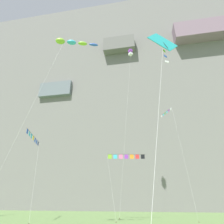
% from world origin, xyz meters
% --- Properties ---
extents(cliff_face, '(180.00, 34.63, 72.80)m').
position_xyz_m(cliff_face, '(0.02, 63.78, 36.42)').
color(cliff_face, slate).
rests_on(cliff_face, ground).
extents(kite_banner_mid_center, '(2.01, 7.70, 17.28)m').
position_xyz_m(kite_banner_mid_center, '(10.26, 33.66, 15.37)').
color(kite_banner_mid_center, black).
rests_on(kite_banner_mid_center, ground).
extents(kite_box_low_left, '(3.33, 1.59, 31.81)m').
position_xyz_m(kite_box_low_left, '(4.20, 32.52, 30.93)').
color(kite_box_low_left, purple).
rests_on(kite_box_low_left, ground).
extents(kite_banner_mid_right, '(5.64, 3.38, 8.56)m').
position_xyz_m(kite_banner_mid_right, '(2.82, 29.51, 8.11)').
color(kite_banner_mid_right, black).
rests_on(kite_banner_mid_right, ground).
extents(kite_diamond_near_cliff, '(3.64, 6.01, 15.14)m').
position_xyz_m(kite_diamond_near_cliff, '(7.61, 13.51, 13.69)').
color(kite_diamond_near_cliff, teal).
rests_on(kite_diamond_near_cliff, ground).
extents(kite_banner_front_field, '(3.57, 6.47, 10.79)m').
position_xyz_m(kite_banner_front_field, '(-10.09, 25.34, 10.27)').
color(kite_banner_front_field, black).
rests_on(kite_banner_front_field, ground).
extents(kite_windsock_high_left, '(6.91, 4.85, 20.54)m').
position_xyz_m(kite_windsock_high_left, '(-2.51, 17.89, 20.14)').
color(kite_windsock_high_left, '#8CCC33').
rests_on(kite_windsock_high_left, ground).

